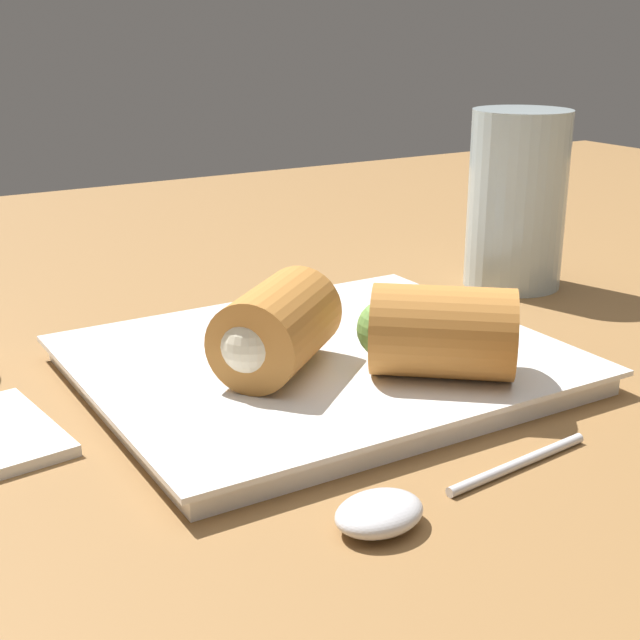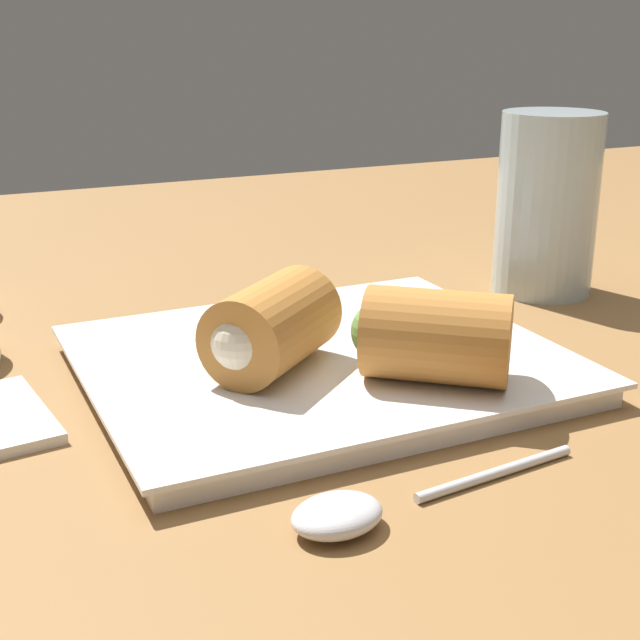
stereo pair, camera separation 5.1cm
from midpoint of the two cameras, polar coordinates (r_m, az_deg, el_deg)
name	(u,v)px [view 1 (the left image)]	position (r cm, az deg, el deg)	size (l,w,h in cm)	color
table_surface	(400,393)	(52.91, 2.36, -4.77)	(180.00, 140.00, 2.00)	olive
serving_plate	(320,364)	(52.49, -2.80, -2.90)	(27.06, 22.93, 1.50)	white
roll_front_left	(435,331)	(48.26, 4.34, -0.78)	(9.14, 8.77, 5.04)	#B77533
roll_front_right	(274,330)	(48.56, -6.02, -0.71)	(9.14, 8.78, 5.04)	#B77533
spoon	(397,507)	(38.14, 1.04, -11.97)	(15.25, 3.50, 1.40)	silver
drinking_glass	(517,200)	(70.26, 10.44, 7.57)	(7.53, 7.53, 13.63)	silver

